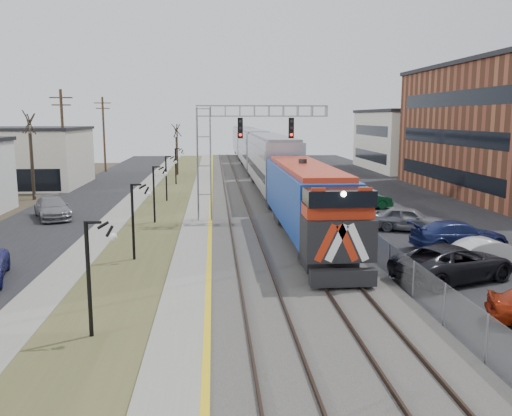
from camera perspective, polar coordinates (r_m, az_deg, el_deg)
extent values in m
cube|color=black|center=(46.70, -18.88, 0.02)|extent=(7.00, 120.00, 0.04)
cube|color=gray|center=(45.78, -13.42, 0.11)|extent=(2.00, 120.00, 0.08)
cube|color=#4A4D29|center=(45.41, -9.68, 0.15)|extent=(4.00, 120.00, 0.06)
cube|color=gray|center=(45.22, -5.89, 0.31)|extent=(2.00, 120.00, 0.24)
cube|color=#595651|center=(45.37, 0.43, 0.37)|extent=(8.00, 120.00, 0.20)
cube|color=black|center=(47.91, 14.88, 0.44)|extent=(16.00, 120.00, 0.04)
cube|color=gold|center=(45.18, -4.78, 0.48)|extent=(0.24, 120.00, 0.01)
cube|color=#2D2119|center=(45.19, -3.04, 0.54)|extent=(0.08, 120.00, 0.15)
cube|color=#2D2119|center=(45.25, -1.15, 0.57)|extent=(0.08, 120.00, 0.15)
cube|color=#2D2119|center=(45.41, 1.37, 0.60)|extent=(0.08, 120.00, 0.15)
cube|color=#2D2119|center=(45.58, 3.25, 0.62)|extent=(0.08, 120.00, 0.15)
cube|color=#13399A|center=(31.02, 5.48, 0.50)|extent=(3.00, 17.00, 4.25)
cube|color=black|center=(23.09, 9.13, -7.26)|extent=(2.80, 0.50, 0.70)
cube|color=#989AA1|center=(50.94, 1.56, 4.67)|extent=(3.00, 22.00, 5.33)
cube|color=#989AA1|center=(73.59, -0.31, 6.17)|extent=(3.00, 22.00, 5.33)
cube|color=#989AA1|center=(96.32, -1.30, 6.96)|extent=(3.00, 22.00, 5.33)
cube|color=gray|center=(37.78, -5.49, 4.44)|extent=(1.00, 1.00, 8.00)
cube|color=gray|center=(37.77, 0.60, 10.18)|extent=(9.00, 0.80, 0.80)
cube|color=black|center=(37.22, -1.67, 8.41)|extent=(0.35, 0.25, 1.40)
cube|color=black|center=(37.56, 3.73, 8.41)|extent=(0.35, 0.25, 1.40)
cylinder|color=black|center=(18.88, -17.19, -7.29)|extent=(0.14, 0.14, 4.00)
cylinder|color=black|center=(28.44, -12.83, -1.50)|extent=(0.14, 0.14, 4.00)
cylinder|color=black|center=(38.23, -10.69, 1.36)|extent=(0.14, 0.14, 4.00)
cylinder|color=black|center=(48.10, -9.43, 3.05)|extent=(0.14, 0.14, 4.00)
cylinder|color=black|center=(60.01, -8.46, 4.34)|extent=(0.14, 0.14, 4.00)
cylinder|color=#4C3823|center=(56.61, -19.62, 6.63)|extent=(0.28, 0.28, 10.00)
cylinder|color=#4C3823|center=(76.09, -15.71, 7.43)|extent=(0.28, 0.28, 10.00)
cube|color=gray|center=(45.81, 5.68, 1.30)|extent=(0.04, 120.00, 1.60)
cube|color=beige|center=(63.42, -24.04, 4.80)|extent=(14.00, 12.00, 6.00)
cube|color=beige|center=(80.43, 17.43, 6.73)|extent=(16.00, 18.00, 8.00)
cylinder|color=#382D23|center=(52.37, -22.49, 4.05)|extent=(0.30, 0.30, 5.95)
cylinder|color=#382D23|center=(69.95, -8.32, 5.44)|extent=(0.30, 0.30, 4.90)
imported|color=beige|center=(29.01, 23.44, -4.45)|extent=(4.47, 2.04, 1.42)
imported|color=black|center=(26.09, 20.06, -5.51)|extent=(6.45, 4.66, 1.63)
imported|color=navy|center=(32.25, 20.60, -2.78)|extent=(5.52, 2.46, 1.57)
imported|color=slate|center=(36.44, 15.78, -1.16)|extent=(4.99, 3.58, 1.58)
imported|color=#0D4120|center=(44.27, 11.19, 0.84)|extent=(4.91, 2.62, 1.54)
imported|color=gray|center=(42.12, -20.64, -0.04)|extent=(4.07, 5.71, 1.54)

